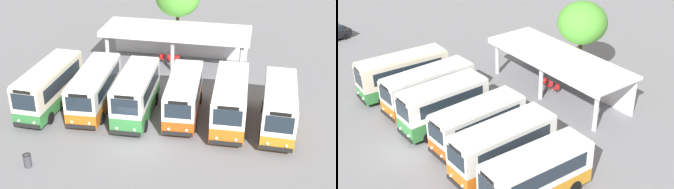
{
  "view_description": "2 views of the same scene",
  "coord_description": "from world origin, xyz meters",
  "views": [
    {
      "loc": [
        7.19,
        -24.33,
        16.67
      ],
      "look_at": [
        1.12,
        4.78,
        1.34
      ],
      "focal_mm": 47.9,
      "sensor_mm": 36.0,
      "label": 1
    },
    {
      "loc": [
        24.92,
        -10.24,
        18.39
      ],
      "look_at": [
        1.03,
        7.65,
        2.21
      ],
      "focal_mm": 48.91,
      "sensor_mm": 36.0,
      "label": 2
    }
  ],
  "objects": [
    {
      "name": "waiting_chair_middle_seat",
      "position": [
        0.13,
        13.65,
        0.52
      ],
      "size": [
        0.45,
        0.45,
        0.86
      ],
      "color": "slate",
      "rests_on": "ground"
    },
    {
      "name": "waiting_chair_second_from_end",
      "position": [
        -0.6,
        13.57,
        0.52
      ],
      "size": [
        0.45,
        0.45,
        0.86
      ],
      "color": "slate",
      "rests_on": "ground"
    },
    {
      "name": "city_bus_fourth_amber",
      "position": [
        2.41,
        4.22,
        1.72
      ],
      "size": [
        2.58,
        7.0,
        3.11
      ],
      "color": "black",
      "rests_on": "ground"
    },
    {
      "name": "terminal_canopy",
      "position": [
        0.0,
        14.38,
        2.58
      ],
      "size": [
        13.45,
        4.69,
        3.4
      ],
      "color": "silver",
      "rests_on": "ground"
    },
    {
      "name": "city_bus_far_end_green",
      "position": [
        9.16,
        3.78,
        1.8
      ],
      "size": [
        2.4,
        7.03,
        3.27
      ],
      "color": "black",
      "rests_on": "ground"
    },
    {
      "name": "city_bus_second_in_row",
      "position": [
        -4.35,
        4.04,
        1.74
      ],
      "size": [
        2.69,
        7.59,
        3.13
      ],
      "color": "black",
      "rests_on": "ground"
    },
    {
      "name": "waiting_chair_end_by_column",
      "position": [
        -1.32,
        13.65,
        0.52
      ],
      "size": [
        0.45,
        0.45,
        0.86
      ],
      "color": "slate",
      "rests_on": "ground"
    },
    {
      "name": "city_bus_nearest_orange",
      "position": [
        -7.73,
        3.47,
        1.84
      ],
      "size": [
        2.45,
        7.66,
        3.34
      ],
      "color": "black",
      "rests_on": "ground"
    },
    {
      "name": "roadside_tree_behind_canopy",
      "position": [
        -0.44,
        16.74,
        5.43
      ],
      "size": [
        4.21,
        4.21,
        7.25
      ],
      "color": "brown",
      "rests_on": "ground"
    },
    {
      "name": "ground_plane",
      "position": [
        0.0,
        0.0,
        0.0
      ],
      "size": [
        180.0,
        180.0,
        0.0
      ],
      "primitive_type": "plane",
      "color": "slate"
    },
    {
      "name": "city_bus_middle_cream",
      "position": [
        -0.97,
        3.46,
        1.91
      ],
      "size": [
        2.54,
        6.76,
        3.48
      ],
      "color": "black",
      "rests_on": "ground"
    },
    {
      "name": "city_bus_fifth_blue",
      "position": [
        5.79,
        3.86,
        1.85
      ],
      "size": [
        2.52,
        7.23,
        3.35
      ],
      "color": "black",
      "rests_on": "ground"
    }
  ]
}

